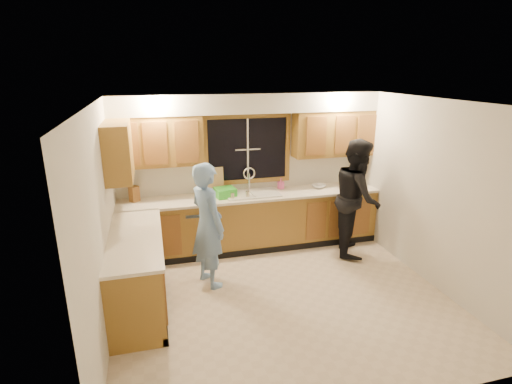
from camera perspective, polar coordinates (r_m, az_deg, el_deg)
The scene contains 26 objects.
floor at distance 5.40m, azimuth 3.84°, elevation -14.78°, with size 4.20×4.20×0.00m, color beige.
ceiling at distance 4.59m, azimuth 4.47°, elevation 12.67°, with size 4.20×4.20×0.00m, color white.
wall_back at distance 6.60m, azimuth -1.20°, elevation 3.15°, with size 4.20×4.20×0.00m, color silver.
wall_left at distance 4.65m, azimuth -21.23°, elevation -4.27°, with size 3.80×3.80×0.00m, color silver.
wall_right at distance 5.86m, azimuth 23.96°, elevation -0.24°, with size 3.80×3.80×0.00m, color silver.
base_cabinets_back at distance 6.58m, azimuth -0.54°, elevation -4.34°, with size 4.20×0.60×0.88m, color olive.
base_cabinets_left at distance 5.27m, azimuth -16.61°, elevation -10.88°, with size 0.60×1.90×0.88m, color olive.
countertop_back at distance 6.41m, azimuth -0.51°, elevation -0.56°, with size 4.20×0.63×0.04m, color beige.
countertop_left at distance 5.08m, azimuth -16.88°, elevation -6.28°, with size 0.63×1.90×0.04m, color beige.
upper_cabinets_left at distance 6.15m, azimuth -13.98°, elevation 7.05°, with size 1.35×0.33×0.75m, color olive.
upper_cabinets_right at distance 6.81m, azimuth 10.96°, elevation 8.21°, with size 1.35×0.33×0.75m, color olive.
upper_cabinets_return at distance 5.56m, azimuth -19.09°, elevation 5.56°, with size 0.33×0.90×0.75m, color olive.
soffit at distance 6.25m, azimuth -0.88°, elevation 12.58°, with size 4.20×0.35×0.30m, color silver.
window_frame at distance 6.52m, azimuth -1.20°, elevation 6.11°, with size 1.44×0.03×1.14m.
sink at distance 6.44m, azimuth -0.56°, elevation -0.80°, with size 0.86×0.52×0.57m.
dishwasher at distance 6.44m, azimuth -7.90°, elevation -5.29°, with size 0.60×0.56×0.82m, color white.
stove at distance 4.77m, azimuth -16.74°, elevation -13.96°, with size 0.58×0.75×0.90m, color white.
man at distance 5.38m, azimuth -6.91°, elevation -4.73°, with size 0.63×0.41×1.72m, color #709AD4.
woman at distance 6.46m, azimuth 14.22°, elevation -0.74°, with size 0.90×0.70×1.85m, color black.
knife_block at distance 6.32m, azimuth -17.00°, elevation -0.26°, with size 0.13×0.11×0.24m, color brown.
cutting_board at distance 6.45m, azimuth -6.07°, elevation 1.63°, with size 0.32×0.02×0.43m, color tan.
dish_crate at distance 6.30m, azimuth -4.44°, elevation -0.06°, with size 0.30×0.28×0.14m, color green.
soap_bottle at distance 6.70m, azimuth 3.57°, elevation 1.22°, with size 0.08×0.08×0.18m, color #E6579A.
bowl at distance 6.84m, azimuth 8.93°, elevation 0.81°, with size 0.22×0.22×0.05m, color silver.
can_left at distance 6.16m, azimuth -3.39°, elevation -0.60°, with size 0.06×0.06×0.11m, color beige.
can_right at distance 6.22m, azimuth -1.21°, elevation -0.37°, with size 0.06×0.06×0.11m, color beige.
Camera 1 is at (-1.51, -4.32, 2.87)m, focal length 28.00 mm.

